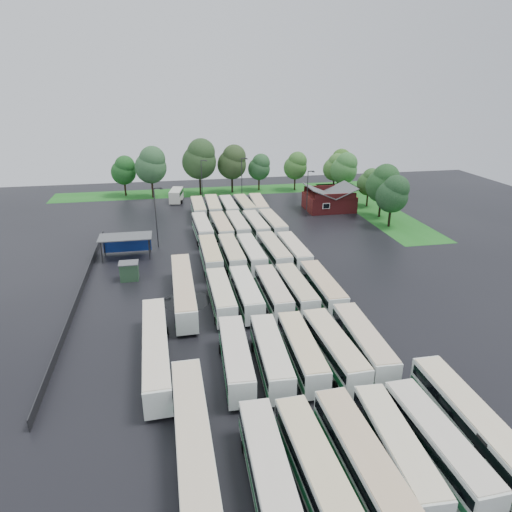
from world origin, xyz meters
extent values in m
plane|color=black|center=(0.00, 0.00, 0.00)|extent=(160.00, 160.00, 0.00)
cube|color=maroon|center=(24.00, 42.80, 1.70)|extent=(10.00, 8.00, 3.40)
cube|color=#4C4F51|center=(21.50, 42.80, 4.30)|extent=(5.07, 8.60, 2.19)
cube|color=#4C4F51|center=(26.50, 42.80, 4.30)|extent=(5.07, 8.60, 2.19)
cube|color=maroon|center=(24.00, 38.80, 3.90)|extent=(9.00, 0.20, 1.20)
cube|color=silver|center=(22.00, 38.75, 2.00)|extent=(1.60, 0.12, 1.20)
cylinder|color=#2D2D30|center=(-20.80, 20.00, 1.70)|extent=(0.16, 0.16, 3.40)
cylinder|color=#2D2D30|center=(-13.60, 20.00, 1.70)|extent=(0.16, 0.16, 3.40)
cylinder|color=#2D2D30|center=(-20.80, 23.20, 1.70)|extent=(0.16, 0.16, 3.40)
cylinder|color=#2D2D30|center=(-13.60, 23.20, 1.70)|extent=(0.16, 0.16, 3.40)
cube|color=#4C4F51|center=(-17.20, 21.60, 3.50)|extent=(8.20, 4.20, 0.15)
cube|color=navy|center=(-17.20, 23.50, 1.60)|extent=(7.60, 0.08, 2.60)
cube|color=#26482C|center=(-16.20, 12.60, 1.25)|extent=(2.50, 2.00, 2.50)
cube|color=#4C4F51|center=(-16.20, 12.60, 2.56)|extent=(2.70, 2.20, 0.12)
cube|color=#1C6A1C|center=(2.00, 64.80, 0.01)|extent=(80.00, 10.00, 0.01)
cube|color=#1C6A1C|center=(34.00, 42.80, 0.01)|extent=(10.00, 50.00, 0.01)
cube|color=#2D2D30|center=(-22.20, 8.00, 0.60)|extent=(0.10, 50.00, 1.20)
cube|color=white|center=(-4.39, -25.99, 1.77)|extent=(2.59, 11.64, 2.66)
cube|color=black|center=(-4.39, -25.99, 2.30)|extent=(2.65, 11.18, 0.85)
cube|color=#1F6438|center=(-4.39, -25.99, 1.18)|extent=(2.64, 11.41, 0.59)
cube|color=beige|center=(-4.39, -25.99, 3.14)|extent=(2.49, 11.29, 0.12)
cylinder|color=black|center=(-4.39, -22.28, 0.44)|extent=(2.47, 0.93, 0.93)
cube|color=white|center=(-1.18, -26.23, 1.77)|extent=(2.95, 11.75, 2.67)
cube|color=black|center=(-1.18, -26.23, 2.31)|extent=(2.98, 11.29, 0.85)
cube|color=#0F6832|center=(-1.18, -26.23, 1.19)|extent=(2.98, 11.52, 0.59)
cube|color=beige|center=(-1.18, -26.23, 3.16)|extent=(2.83, 11.40, 0.12)
cylinder|color=black|center=(-1.18, -22.50, 0.44)|extent=(2.48, 0.93, 0.93)
cube|color=white|center=(2.19, -26.29, 1.84)|extent=(2.98, 12.22, 2.78)
cube|color=black|center=(2.19, -26.29, 2.40)|extent=(3.02, 11.73, 0.89)
cube|color=#12632A|center=(2.19, -26.29, 1.23)|extent=(3.02, 11.98, 0.61)
cube|color=#D8B88D|center=(2.19, -26.29, 3.29)|extent=(2.86, 11.85, 0.12)
cylinder|color=black|center=(2.19, -22.40, 0.45)|extent=(2.58, 0.97, 0.97)
cube|color=white|center=(5.10, -25.88, 1.76)|extent=(2.95, 11.66, 2.65)
cube|color=black|center=(5.10, -25.88, 2.29)|extent=(2.99, 11.20, 0.85)
cube|color=#125A2C|center=(5.10, -25.88, 1.17)|extent=(2.99, 11.43, 0.58)
cube|color=beige|center=(5.10, -25.88, 3.13)|extent=(2.84, 11.31, 0.12)
cylinder|color=black|center=(5.10, -29.57, 0.43)|extent=(2.46, 0.92, 0.92)
cylinder|color=black|center=(5.10, -22.18, 0.43)|extent=(2.46, 0.92, 0.92)
cube|color=white|center=(8.30, -25.96, 1.79)|extent=(2.85, 11.85, 2.70)
cube|color=black|center=(8.30, -25.96, 2.33)|extent=(2.89, 11.38, 0.86)
cube|color=#21683B|center=(8.30, -25.96, 1.20)|extent=(2.89, 11.62, 0.59)
cube|color=beige|center=(8.30, -25.96, 3.19)|extent=(2.74, 11.49, 0.12)
cylinder|color=black|center=(8.30, -29.73, 0.44)|extent=(2.50, 0.94, 0.94)
cylinder|color=black|center=(8.30, -22.20, 0.44)|extent=(2.50, 0.94, 0.94)
cube|color=white|center=(-4.59, -12.24, 1.77)|extent=(2.93, 11.76, 2.67)
cube|color=black|center=(-4.59, -12.24, 2.31)|extent=(2.97, 11.29, 0.86)
cube|color=#186534|center=(-4.59, -12.24, 1.19)|extent=(2.97, 11.53, 0.59)
cube|color=silver|center=(-4.59, -12.24, 3.16)|extent=(2.82, 11.40, 0.12)
cylinder|color=black|center=(-4.59, -15.97, 0.44)|extent=(2.48, 0.93, 0.93)
cylinder|color=black|center=(-4.59, -8.50, 0.44)|extent=(2.48, 0.93, 0.93)
cube|color=white|center=(-1.18, -12.46, 1.77)|extent=(2.90, 11.70, 2.66)
cube|color=black|center=(-1.18, -12.46, 2.30)|extent=(2.93, 11.24, 0.85)
cube|color=#146533|center=(-1.18, -12.46, 1.18)|extent=(2.93, 11.47, 0.59)
cube|color=#ECE1C7|center=(-1.18, -12.46, 3.14)|extent=(2.78, 11.35, 0.12)
cylinder|color=black|center=(-1.18, -16.18, 0.44)|extent=(2.47, 0.93, 0.93)
cylinder|color=black|center=(-1.18, -8.75, 0.44)|extent=(2.47, 0.93, 0.93)
cube|color=white|center=(1.95, -12.29, 1.75)|extent=(2.63, 11.54, 2.63)
cube|color=black|center=(1.95, -12.29, 2.28)|extent=(2.68, 11.08, 0.84)
cube|color=#1C6433|center=(1.95, -12.29, 1.17)|extent=(2.67, 11.31, 0.58)
cube|color=beige|center=(1.95, -12.29, 3.11)|extent=(2.53, 11.20, 0.11)
cylinder|color=black|center=(1.95, -15.97, 0.43)|extent=(2.44, 0.92, 0.92)
cylinder|color=black|center=(1.95, -8.61, 0.43)|extent=(2.44, 0.92, 0.92)
cube|color=white|center=(5.16, -12.62, 1.82)|extent=(3.02, 12.04, 2.74)
cube|color=black|center=(5.16, -12.62, 2.36)|extent=(3.05, 11.57, 0.88)
cube|color=#116832|center=(5.16, -12.62, 1.21)|extent=(3.06, 11.81, 0.60)
cube|color=beige|center=(5.16, -12.62, 3.23)|extent=(2.90, 11.68, 0.12)
cylinder|color=black|center=(5.16, -16.44, 0.45)|extent=(2.54, 0.96, 0.96)
cylinder|color=black|center=(5.16, -8.80, 0.45)|extent=(2.54, 0.96, 0.96)
cube|color=white|center=(8.42, -12.11, 1.84)|extent=(2.85, 12.17, 2.78)
cube|color=black|center=(8.42, -12.11, 2.40)|extent=(2.90, 11.69, 0.89)
cube|color=#206735|center=(8.42, -12.11, 1.23)|extent=(2.89, 11.93, 0.61)
cube|color=beige|center=(8.42, -12.11, 3.28)|extent=(2.74, 11.81, 0.12)
cylinder|color=black|center=(8.42, -15.99, 0.45)|extent=(2.57, 0.97, 0.97)
cylinder|color=black|center=(8.42, -8.24, 0.45)|extent=(2.57, 0.97, 0.97)
cube|color=white|center=(-4.42, 1.38, 1.76)|extent=(2.57, 11.58, 2.65)
cube|color=black|center=(-4.42, 1.38, 2.29)|extent=(2.62, 11.12, 0.85)
cube|color=#1B5E2F|center=(-4.42, 1.38, 1.17)|extent=(2.62, 11.35, 0.58)
cube|color=#F3E3BD|center=(-4.42, 1.38, 3.13)|extent=(2.47, 11.24, 0.12)
cylinder|color=black|center=(-4.42, -2.32, 0.43)|extent=(2.45, 0.92, 0.92)
cylinder|color=black|center=(-4.42, 5.07, 0.43)|extent=(2.45, 0.92, 0.92)
cube|color=white|center=(-1.27, 1.47, 1.77)|extent=(2.61, 11.66, 2.66)
cube|color=black|center=(-1.27, 1.47, 2.30)|extent=(2.66, 11.20, 0.85)
cube|color=#226036|center=(-1.27, 1.47, 1.18)|extent=(2.66, 11.43, 0.59)
cube|color=white|center=(-1.27, 1.47, 3.15)|extent=(2.51, 11.31, 0.12)
cylinder|color=black|center=(-1.27, -2.25, 0.44)|extent=(2.47, 0.93, 0.93)
cylinder|color=black|center=(-1.27, 5.19, 0.44)|extent=(2.47, 0.93, 0.93)
cube|color=white|center=(2.14, 1.20, 1.76)|extent=(2.54, 11.58, 2.65)
cube|color=black|center=(2.14, 1.20, 2.29)|extent=(2.59, 11.12, 0.85)
cube|color=#1D5A35|center=(2.14, 1.20, 1.17)|extent=(2.59, 11.35, 0.58)
cube|color=beige|center=(2.14, 1.20, 3.13)|extent=(2.44, 11.24, 0.12)
cylinder|color=black|center=(2.14, -2.50, 0.43)|extent=(2.46, 0.92, 0.92)
cylinder|color=black|center=(2.14, 4.89, 0.43)|extent=(2.46, 0.92, 0.92)
cube|color=white|center=(5.15, 1.20, 1.76)|extent=(2.73, 11.63, 2.65)
cube|color=black|center=(5.15, 1.20, 2.29)|extent=(2.77, 11.17, 0.85)
cube|color=#116B34|center=(5.15, 1.20, 1.18)|extent=(2.77, 11.40, 0.58)
cube|color=beige|center=(5.15, 1.20, 3.13)|extent=(2.62, 11.28, 0.12)
cylinder|color=black|center=(5.15, -2.50, 0.43)|extent=(2.46, 0.93, 0.93)
cylinder|color=black|center=(5.15, 4.90, 0.43)|extent=(2.46, 0.93, 0.93)
cube|color=white|center=(8.52, 1.00, 1.84)|extent=(2.55, 12.08, 2.77)
cube|color=black|center=(8.52, 1.00, 2.39)|extent=(2.61, 11.60, 0.89)
cube|color=#186630|center=(8.52, 1.00, 1.23)|extent=(2.60, 11.84, 0.61)
cube|color=beige|center=(8.52, 1.00, 3.27)|extent=(2.45, 11.72, 0.12)
cylinder|color=black|center=(8.52, -2.87, 0.45)|extent=(2.57, 0.97, 0.97)
cylinder|color=black|center=(8.52, 4.86, 0.45)|extent=(2.57, 0.97, 0.97)
cube|color=white|center=(-4.41, 15.07, 1.82)|extent=(2.62, 11.97, 2.74)
cube|color=black|center=(-4.41, 15.07, 2.36)|extent=(2.67, 11.49, 0.88)
cube|color=#186E37|center=(-4.41, 15.07, 1.21)|extent=(2.67, 11.73, 0.60)
cube|color=beige|center=(-4.41, 15.07, 3.23)|extent=(2.52, 11.61, 0.12)
cylinder|color=black|center=(-4.41, 11.25, 0.45)|extent=(2.54, 0.96, 0.96)
cylinder|color=black|center=(-4.41, 18.89, 0.45)|extent=(2.54, 0.96, 0.96)
cube|color=white|center=(-1.18, 15.14, 1.80)|extent=(2.74, 11.86, 2.70)
cube|color=black|center=(-1.18, 15.14, 2.34)|extent=(2.79, 11.39, 0.87)
cube|color=#206336|center=(-1.18, 15.14, 1.20)|extent=(2.79, 11.62, 0.60)
cube|color=beige|center=(-1.18, 15.14, 3.20)|extent=(2.64, 11.50, 0.12)
cylinder|color=black|center=(-1.18, 11.36, 0.44)|extent=(2.51, 0.94, 0.94)
cylinder|color=black|center=(-1.18, 18.91, 0.44)|extent=(2.51, 0.94, 0.94)
cube|color=white|center=(1.82, 14.78, 1.79)|extent=(2.77, 11.81, 2.69)
cube|color=black|center=(1.82, 14.78, 2.33)|extent=(2.81, 11.34, 0.86)
cube|color=#176A31|center=(1.82, 14.78, 1.19)|extent=(2.81, 11.58, 0.59)
cube|color=#F5E7CE|center=(1.82, 14.78, 3.18)|extent=(2.66, 11.46, 0.12)
cylinder|color=black|center=(1.82, 11.02, 0.44)|extent=(2.50, 0.94, 0.94)
cylinder|color=black|center=(1.82, 18.54, 0.44)|extent=(2.50, 0.94, 0.94)
cube|color=white|center=(5.31, 14.71, 1.84)|extent=(2.97, 12.17, 2.77)
cube|color=black|center=(5.31, 14.71, 2.39)|extent=(3.01, 11.69, 0.89)
cube|color=#216738|center=(5.31, 14.71, 1.23)|extent=(3.01, 11.93, 0.61)
cube|color=beige|center=(5.31, 14.71, 3.27)|extent=(2.85, 11.80, 0.12)
cylinder|color=black|center=(5.31, 10.84, 0.45)|extent=(2.57, 0.97, 0.97)
cylinder|color=black|center=(5.31, 18.57, 0.45)|extent=(2.57, 0.97, 0.97)
cube|color=white|center=(8.42, 14.46, 1.79)|extent=(2.71, 11.83, 2.70)
cube|color=black|center=(8.42, 14.46, 2.33)|extent=(2.76, 11.36, 0.86)
cube|color=#156E2E|center=(8.42, 14.46, 1.20)|extent=(2.75, 11.60, 0.59)
cube|color=beige|center=(8.42, 14.46, 3.19)|extent=(2.60, 11.48, 0.12)
cylinder|color=black|center=(8.42, 10.69, 0.44)|extent=(2.50, 0.94, 0.94)
cylinder|color=black|center=(8.42, 18.23, 0.44)|extent=(2.50, 0.94, 0.94)
cube|color=white|center=(-4.56, 28.52, 1.83)|extent=(3.02, 12.12, 2.75)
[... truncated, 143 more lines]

